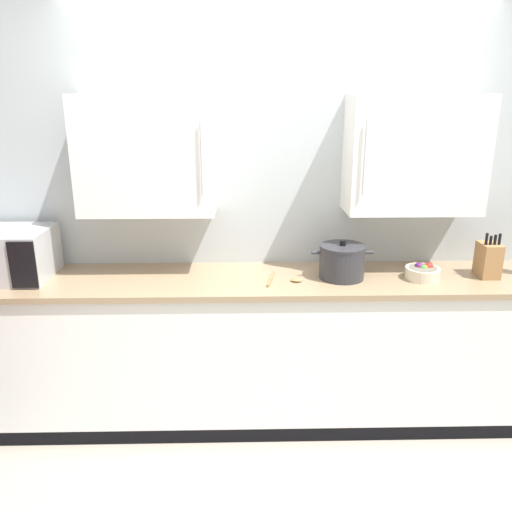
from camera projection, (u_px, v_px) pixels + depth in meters
name	position (u px, v px, depth m)	size (l,w,h in m)	color
ground_plane	(287.00, 490.00, 2.67)	(9.13, 9.13, 0.00)	#9E9384
back_wall_tiled	(279.00, 195.00, 3.17)	(4.36, 0.44, 2.60)	#B2BCC1
counter_unit	(280.00, 349.00, 3.16)	(4.10, 0.60, 0.94)	white
microwave_oven	(0.00, 255.00, 2.97)	(0.53, 0.78, 0.29)	#B7BABF
stock_pot	(342.00, 262.00, 2.99)	(0.36, 0.27, 0.23)	#2D2D33
wooden_spoon	(283.00, 279.00, 2.96)	(0.21, 0.24, 0.02)	#A37547
fruit_bowl	(423.00, 272.00, 2.98)	(0.20, 0.20, 0.10)	beige
knife_block	(488.00, 260.00, 3.01)	(0.11, 0.15, 0.27)	#A37547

